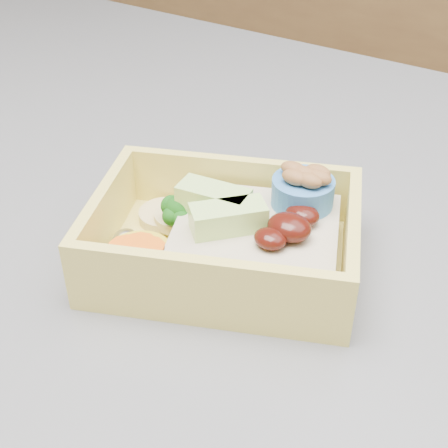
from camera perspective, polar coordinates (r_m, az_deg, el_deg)
The scene contains 1 object.
bento_box at distance 0.42m, azimuth 0.78°, elevation -1.21°, with size 0.21×0.18×0.06m.
Camera 1 is at (0.21, -0.38, 1.19)m, focal length 50.00 mm.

